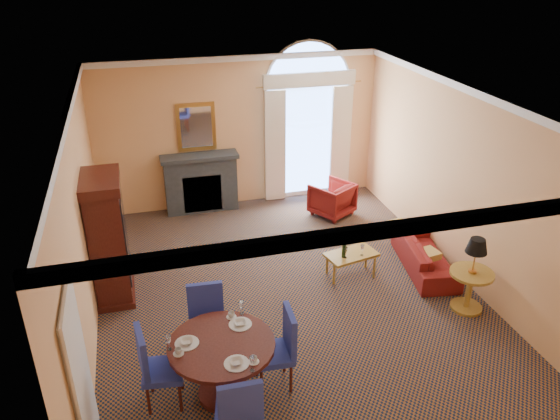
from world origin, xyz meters
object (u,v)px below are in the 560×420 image
object	(u,v)px
sofa	(425,255)
side_table	(473,268)
armoire	(108,240)
dining_table	(222,358)
coffee_table	(351,255)
armchair	(332,199)

from	to	relation	value
sofa	side_table	xyz separation A→B (m)	(0.05, -1.26, 0.48)
armoire	side_table	size ratio (longest dim) A/B	1.69
armoire	sofa	size ratio (longest dim) A/B	1.15
dining_table	side_table	world-z (taller)	side_table
armoire	dining_table	size ratio (longest dim) A/B	1.57
sofa	coffee_table	world-z (taller)	coffee_table
dining_table	armchair	world-z (taller)	dining_table
sofa	armchair	world-z (taller)	armchair
armchair	coffee_table	xyz separation A→B (m)	(-0.53, -2.35, 0.05)
armoire	coffee_table	size ratio (longest dim) A/B	2.19
side_table	sofa	bearing A→B (deg)	92.28
dining_table	sofa	bearing A→B (deg)	27.59
coffee_table	armchair	bearing A→B (deg)	65.49
sofa	side_table	world-z (taller)	side_table
sofa	armchair	distance (m)	2.60
armoire	side_table	bearing A→B (deg)	-19.55
sofa	coffee_table	distance (m)	1.38
armchair	coffee_table	distance (m)	2.41
armoire	side_table	xyz separation A→B (m)	(5.32, -1.89, -0.25)
armoire	armchair	xyz separation A→B (m)	(4.43, 1.82, -0.64)
armoire	sofa	world-z (taller)	armoire
coffee_table	side_table	world-z (taller)	side_table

